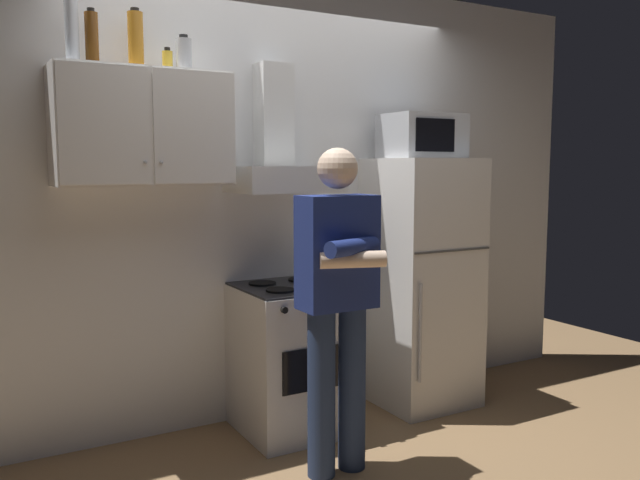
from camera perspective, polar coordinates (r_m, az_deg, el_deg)
ground_plane at (r=3.86m, az=0.00°, el=-17.20°), size 7.00×7.00×0.00m
back_wall_tiled at (r=4.08m, az=-4.16°, el=3.62°), size 4.80×0.10×2.70m
upper_cabinet at (r=3.58m, az=-15.19°, el=9.43°), size 0.90×0.37×0.60m
stove_oven at (r=3.90m, az=-2.48°, el=-10.21°), size 0.60×0.62×0.87m
range_hood at (r=3.85m, az=-3.43°, el=7.14°), size 0.60×0.44×0.75m
refrigerator at (r=4.32m, az=8.82°, el=-3.64°), size 0.60×0.62×1.60m
microwave at (r=4.27m, az=8.88°, el=8.92°), size 0.48×0.37×0.28m
person_standing at (r=3.25m, az=1.56°, el=-5.09°), size 0.38×0.33×1.64m
cooking_pot at (r=3.74m, az=0.09°, el=-3.04°), size 0.31×0.21×0.12m
bottle_liquor_amber at (r=3.64m, az=-15.78°, el=16.44°), size 0.08×0.08×0.31m
bottle_spice_jar at (r=3.66m, az=-13.16°, el=15.00°), size 0.05×0.05×0.12m
bottle_canister_steel at (r=3.67m, az=-11.79°, el=15.55°), size 0.08×0.08×0.19m
bottle_beer_brown at (r=3.55m, az=-19.29°, el=16.30°), size 0.06×0.06×0.27m
bottle_vodka_clear at (r=3.54m, az=-20.84°, el=16.77°), size 0.07×0.07×0.33m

